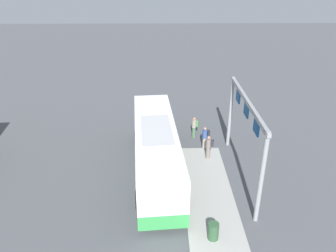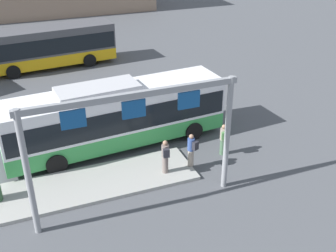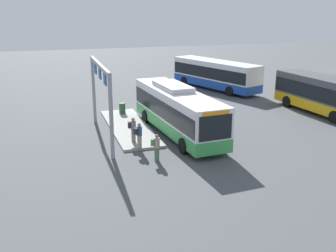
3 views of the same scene
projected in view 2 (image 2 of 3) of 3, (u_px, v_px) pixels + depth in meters
The scene contains 8 objects.
ground_plane at pixel (118, 145), 21.78m from camera, with size 120.00×120.00×0.00m, color #4C4F54.
platform_curb at pixel (85, 185), 18.49m from camera, with size 10.00×2.80×0.16m, color #9E9E99.
bus_main at pixel (116, 114), 20.94m from camera, with size 11.44×3.39×3.46m.
bus_background_left at pixel (49, 45), 31.54m from camera, with size 9.87×3.39×3.10m.
person_boarding at pixel (223, 139), 20.54m from camera, with size 0.46×0.59×1.67m.
person_waiting_near at pixel (191, 149), 19.35m from camera, with size 0.50×0.60×1.67m.
person_waiting_mid at pixel (165, 156), 18.84m from camera, with size 0.39×0.57×1.67m.
platform_sign_gantry at pixel (135, 128), 15.56m from camera, with size 8.42×0.24×5.20m.
Camera 2 is at (-4.51, -18.44, 11.05)m, focal length 44.54 mm.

